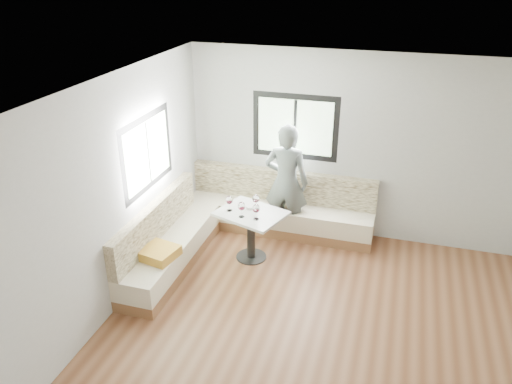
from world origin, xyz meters
TOP-DOWN VIEW (x-y plane):
  - room at (-0.08, 0.08)m, footprint 5.01×5.01m
  - banquette at (-1.59, 1.62)m, footprint 2.90×2.80m
  - table at (-1.24, 1.37)m, footprint 1.07×0.94m
  - person at (-0.93, 2.13)m, footprint 0.66×0.44m
  - olive_ramekin at (-1.29, 1.47)m, footprint 0.10×0.10m
  - wine_glass_a at (-1.54, 1.33)m, footprint 0.10×0.10m
  - wine_glass_b at (-1.32, 1.20)m, footprint 0.10×0.10m
  - wine_glass_c at (-1.11, 1.20)m, footprint 0.10×0.10m
  - wine_glass_d at (-1.20, 1.48)m, footprint 0.10×0.10m

SIDE VIEW (x-z plane):
  - banquette at x=-1.59m, z-range -0.14..0.81m
  - table at x=-1.24m, z-range 0.18..0.91m
  - olive_ramekin at x=-1.29m, z-range 0.73..0.77m
  - wine_glass_a at x=-1.54m, z-range 0.78..1.00m
  - wine_glass_b at x=-1.32m, z-range 0.78..1.00m
  - wine_glass_c at x=-1.11m, z-range 0.78..1.00m
  - wine_glass_d at x=-1.20m, z-range 0.78..1.00m
  - person at x=-0.93m, z-range 0.00..1.80m
  - room at x=-0.08m, z-range 0.01..2.82m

